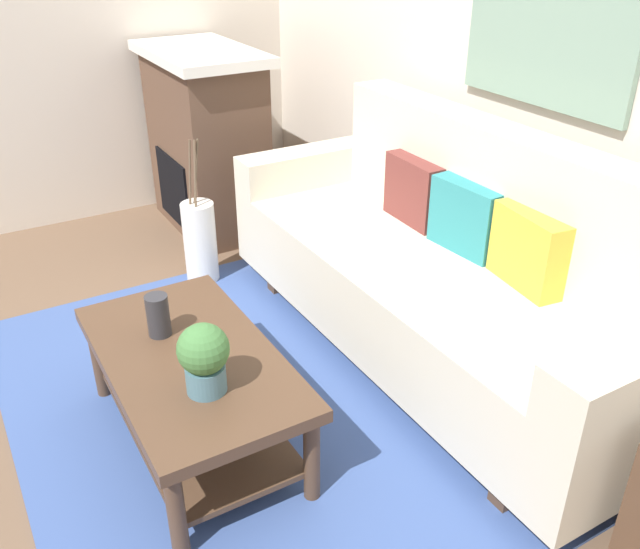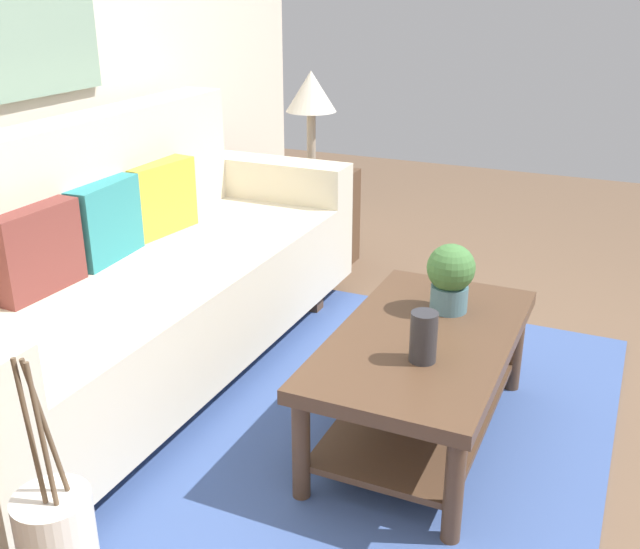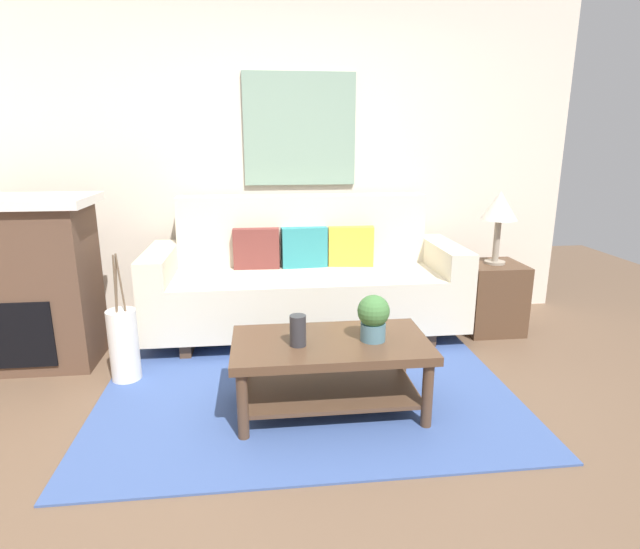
# 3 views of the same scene
# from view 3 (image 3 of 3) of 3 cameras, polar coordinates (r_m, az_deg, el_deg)

# --- Properties ---
(ground_plane) EXTENTS (8.83, 8.83, 0.00)m
(ground_plane) POSITION_cam_3_polar(r_m,az_deg,el_deg) (2.89, -0.62, -16.87)
(ground_plane) COLOR brown
(wall_back) EXTENTS (4.83, 0.10, 2.70)m
(wall_back) POSITION_cam_3_polar(r_m,az_deg,el_deg) (4.42, -3.42, 12.68)
(wall_back) COLOR beige
(wall_back) RESTS_ON ground_plane
(area_rug) EXTENTS (2.51, 1.93, 0.01)m
(area_rug) POSITION_cam_3_polar(r_m,az_deg,el_deg) (3.32, -1.55, -12.25)
(area_rug) COLOR #3D5693
(area_rug) RESTS_ON ground_plane
(couch) EXTENTS (2.40, 0.84, 1.08)m
(couch) POSITION_cam_3_polar(r_m,az_deg,el_deg) (4.04, -1.59, -0.75)
(couch) COLOR beige
(couch) RESTS_ON ground_plane
(throw_pillow_maroon) EXTENTS (0.36, 0.13, 0.32)m
(throw_pillow_maroon) POSITION_cam_3_polar(r_m,az_deg,el_deg) (4.08, -7.08, 2.91)
(throw_pillow_maroon) COLOR brown
(throw_pillow_maroon) RESTS_ON couch
(throw_pillow_teal) EXTENTS (0.37, 0.15, 0.32)m
(throw_pillow_teal) POSITION_cam_3_polar(r_m,az_deg,el_deg) (4.10, -1.77, 3.06)
(throw_pillow_teal) COLOR teal
(throw_pillow_teal) RESTS_ON couch
(throw_pillow_mustard) EXTENTS (0.37, 0.17, 0.32)m
(throw_pillow_mustard) POSITION_cam_3_polar(r_m,az_deg,el_deg) (4.15, 3.46, 3.18)
(throw_pillow_mustard) COLOR gold
(throw_pillow_mustard) RESTS_ON couch
(coffee_table) EXTENTS (1.10, 0.60, 0.43)m
(coffee_table) POSITION_cam_3_polar(r_m,az_deg,el_deg) (2.93, 1.18, -9.43)
(coffee_table) COLOR #513826
(coffee_table) RESTS_ON ground_plane
(tabletop_vase) EXTENTS (0.09, 0.09, 0.17)m
(tabletop_vase) POSITION_cam_3_polar(r_m,az_deg,el_deg) (2.79, -2.47, -6.25)
(tabletop_vase) COLOR #2D2D33
(tabletop_vase) RESTS_ON coffee_table
(potted_plant_tabletop) EXTENTS (0.18, 0.18, 0.26)m
(potted_plant_tabletop) POSITION_cam_3_polar(r_m,az_deg,el_deg) (2.86, 5.96, -4.65)
(potted_plant_tabletop) COLOR slate
(potted_plant_tabletop) RESTS_ON coffee_table
(side_table) EXTENTS (0.44, 0.44, 0.56)m
(side_table) POSITION_cam_3_polar(r_m,az_deg,el_deg) (4.37, 18.55, -2.40)
(side_table) COLOR #513826
(side_table) RESTS_ON ground_plane
(table_lamp) EXTENTS (0.28, 0.28, 0.57)m
(table_lamp) POSITION_cam_3_polar(r_m,az_deg,el_deg) (4.22, 19.36, 6.90)
(table_lamp) COLOR gray
(table_lamp) RESTS_ON side_table
(fireplace) EXTENTS (1.02, 0.58, 1.16)m
(fireplace) POSITION_cam_3_polar(r_m,az_deg,el_deg) (3.99, -30.25, -0.74)
(fireplace) COLOR brown
(fireplace) RESTS_ON ground_plane
(floor_vase) EXTENTS (0.18, 0.18, 0.48)m
(floor_vase) POSITION_cam_3_polar(r_m,az_deg,el_deg) (3.54, -20.99, -7.43)
(floor_vase) COLOR white
(floor_vase) RESTS_ON ground_plane
(floor_vase_branch_a) EXTENTS (0.05, 0.05, 0.36)m
(floor_vase_branch_a) POSITION_cam_3_polar(r_m,az_deg,el_deg) (3.40, -21.32, -0.88)
(floor_vase_branch_a) COLOR brown
(floor_vase_branch_a) RESTS_ON floor_vase
(floor_vase_branch_b) EXTENTS (0.03, 0.06, 0.36)m
(floor_vase_branch_b) POSITION_cam_3_polar(r_m,az_deg,el_deg) (3.42, -21.74, -0.82)
(floor_vase_branch_b) COLOR brown
(floor_vase_branch_b) RESTS_ON floor_vase
(floor_vase_branch_c) EXTENTS (0.02, 0.04, 0.36)m
(floor_vase_branch_c) POSITION_cam_3_polar(r_m,az_deg,el_deg) (3.39, -21.88, -0.98)
(floor_vase_branch_c) COLOR brown
(floor_vase_branch_c) RESTS_ON floor_vase
(framed_painting) EXTENTS (0.92, 0.03, 0.89)m
(framed_painting) POSITION_cam_3_polar(r_m,az_deg,el_deg) (4.35, -2.27, 15.84)
(framed_painting) COLOR gray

